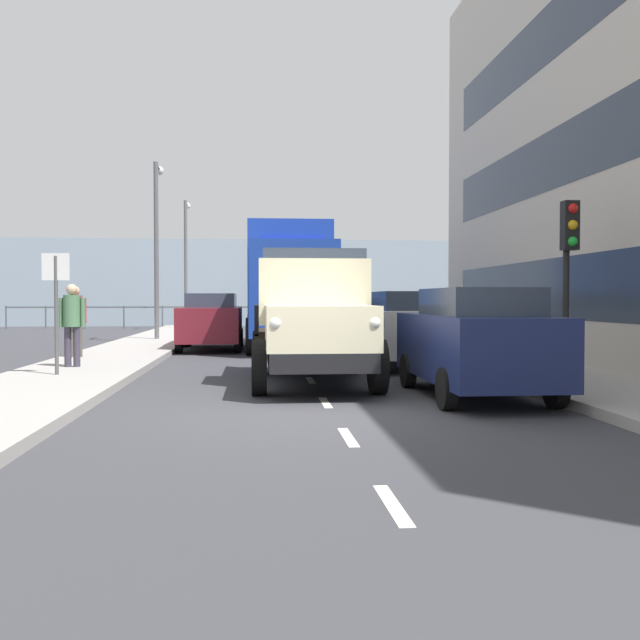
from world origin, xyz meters
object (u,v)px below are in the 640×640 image
pedestrian_near_railing (72,318)px  lamp_post_promenade (157,233)px  car_white_kerbside_1 (407,328)px  lorry_cargo_blue (288,282)px  car_navy_kerbside_near (475,341)px  car_maroon_oppositeside_0 (212,320)px  pedestrian_couple_a (75,315)px  traffic_light_near (569,249)px  street_sign (56,292)px  car_silver_kerbside_2 (370,321)px  truck_vintage_cream (313,320)px  lamp_post_far (186,252)px

pedestrian_near_railing → lamp_post_promenade: (-0.28, -10.62, 2.72)m
car_white_kerbside_1 → lorry_cargo_blue: bearing=-69.1°
car_navy_kerbside_near → car_maroon_oppositeside_0: 12.14m
pedestrian_couple_a → traffic_light_near: traffic_light_near is taller
lorry_cargo_blue → street_sign: size_ratio=3.65×
car_navy_kerbside_near → pedestrian_couple_a: pedestrian_couple_a is taller
car_navy_kerbside_near → lamp_post_promenade: bearing=-64.8°
car_white_kerbside_1 → car_silver_kerbside_2: bearing=-90.0°
lorry_cargo_blue → pedestrian_couple_a: (5.36, 4.79, -0.92)m
lorry_cargo_blue → car_white_kerbside_1: lorry_cargo_blue is taller
pedestrian_couple_a → traffic_light_near: 11.33m
lorry_cargo_blue → car_navy_kerbside_near: size_ratio=1.98×
street_sign → car_silver_kerbside_2: bearing=-132.3°
truck_vintage_cream → pedestrian_near_railing: truck_vintage_cream is taller
pedestrian_near_railing → pedestrian_couple_a: 2.61m
traffic_light_near → truck_vintage_cream: bearing=-1.1°
car_maroon_oppositeside_0 → lamp_post_promenade: bearing=-59.5°
car_maroon_oppositeside_0 → pedestrian_near_railing: 7.40m
car_navy_kerbside_near → car_white_kerbside_1: same height
pedestrian_near_railing → car_maroon_oppositeside_0: bearing=-109.1°
car_maroon_oppositeside_0 → lamp_post_far: (2.09, -13.55, 2.98)m
car_navy_kerbside_near → lamp_post_far: size_ratio=0.66×
car_navy_kerbside_near → car_silver_kerbside_2: (-0.00, -10.47, 0.00)m
car_white_kerbside_1 → lamp_post_promenade: lamp_post_promenade is taller
pedestrian_couple_a → traffic_light_near: (-10.10, 4.97, 1.31)m
car_navy_kerbside_near → lamp_post_promenade: lamp_post_promenade is taller
truck_vintage_cream → traffic_light_near: size_ratio=1.76×
truck_vintage_cream → lamp_post_far: bearing=-78.9°
street_sign → lamp_post_promenade: bearing=-90.9°
truck_vintage_cream → car_white_kerbside_1: size_ratio=1.42×
car_silver_kerbside_2 → pedestrian_couple_a: 8.66m
car_white_kerbside_1 → street_sign: 7.58m
car_maroon_oppositeside_0 → lorry_cargo_blue: bearing=-171.6°
truck_vintage_cream → lamp_post_promenade: (4.53, -12.95, 2.69)m
car_white_kerbside_1 → pedestrian_couple_a: (7.80, -1.62, 0.26)m
car_silver_kerbside_2 → street_sign: street_sign is taller
lorry_cargo_blue → car_silver_kerbside_2: size_ratio=1.86×
car_silver_kerbside_2 → car_white_kerbside_1: bearing=90.0°
car_white_kerbside_1 → traffic_light_near: traffic_light_near is taller
lorry_cargo_blue → lamp_post_promenade: size_ratio=1.32×
traffic_light_near → lamp_post_far: lamp_post_far is taller
traffic_light_near → lamp_post_far: size_ratio=0.51×
car_navy_kerbside_near → lamp_post_far: bearing=-74.4°
car_maroon_oppositeside_0 → pedestrian_near_railing: size_ratio=2.67×
lamp_post_far → street_sign: bearing=89.4°
car_navy_kerbside_near → street_sign: (7.13, -2.63, 0.79)m
car_navy_kerbside_near → lorry_cargo_blue: bearing=-78.0°
car_silver_kerbside_2 → lamp_post_far: (6.90, -14.23, 2.98)m
lorry_cargo_blue → car_maroon_oppositeside_0: bearing=8.4°
pedestrian_near_railing → pedestrian_couple_a: (0.56, -2.55, 0.00)m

